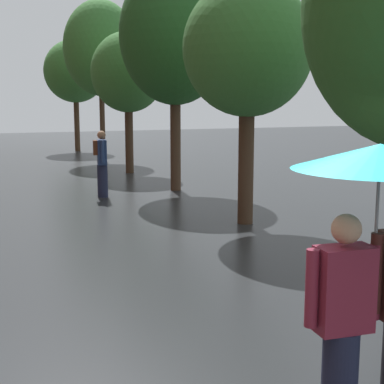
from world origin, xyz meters
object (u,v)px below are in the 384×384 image
(street_tree_2, at_px, (175,35))
(street_tree_1, at_px, (248,50))
(street_tree_5, at_px, (75,71))
(street_tree_4, at_px, (101,48))
(couple_under_umbrella, at_px, (377,239))
(pedestrian_walking_midground, at_px, (102,162))
(street_tree_3, at_px, (128,73))

(street_tree_2, bearing_deg, street_tree_1, -92.62)
(street_tree_5, bearing_deg, street_tree_2, -89.49)
(street_tree_4, height_order, couple_under_umbrella, street_tree_4)
(couple_under_umbrella, bearing_deg, street_tree_2, 76.27)
(street_tree_1, bearing_deg, street_tree_2, 87.38)
(street_tree_2, height_order, street_tree_4, street_tree_4)
(pedestrian_walking_midground, bearing_deg, couple_under_umbrella, -93.20)
(street_tree_2, xyz_separation_m, pedestrian_walking_midground, (-2.10, -0.30, -3.19))
(street_tree_1, distance_m, street_tree_3, 8.42)
(street_tree_2, relative_size, street_tree_5, 1.13)
(street_tree_4, relative_size, pedestrian_walking_midground, 3.76)
(street_tree_3, height_order, couple_under_umbrella, street_tree_3)
(street_tree_3, distance_m, street_tree_4, 4.27)
(street_tree_2, bearing_deg, street_tree_5, 90.51)
(street_tree_1, bearing_deg, street_tree_4, 89.16)
(street_tree_4, distance_m, street_tree_5, 4.78)
(street_tree_1, height_order, street_tree_3, street_tree_1)
(couple_under_umbrella, bearing_deg, street_tree_3, 80.28)
(street_tree_1, relative_size, street_tree_4, 0.75)
(street_tree_2, bearing_deg, couple_under_umbrella, -103.73)
(street_tree_1, relative_size, street_tree_5, 0.90)
(street_tree_1, distance_m, street_tree_5, 17.28)
(street_tree_1, xyz_separation_m, street_tree_2, (0.20, 4.40, 0.72))
(street_tree_5, bearing_deg, street_tree_1, -90.29)
(street_tree_2, xyz_separation_m, street_tree_5, (-0.11, 12.88, -0.34))
(street_tree_3, height_order, street_tree_5, street_tree_5)
(street_tree_3, bearing_deg, couple_under_umbrella, -99.72)
(street_tree_1, bearing_deg, couple_under_umbrella, -110.58)
(street_tree_4, distance_m, couple_under_umbrella, 19.61)
(street_tree_1, height_order, street_tree_5, street_tree_5)
(couple_under_umbrella, bearing_deg, street_tree_5, 83.83)
(street_tree_2, bearing_deg, street_tree_3, 91.69)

